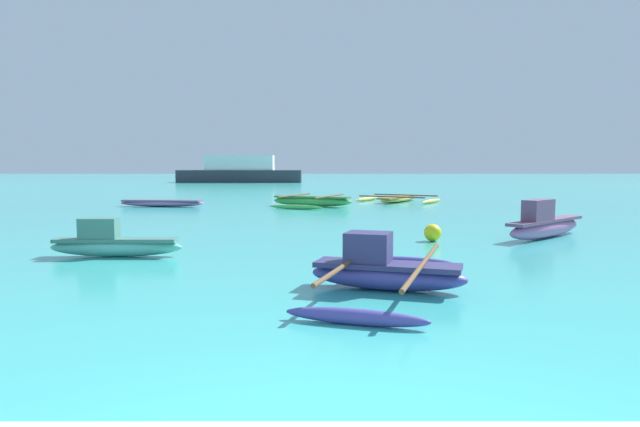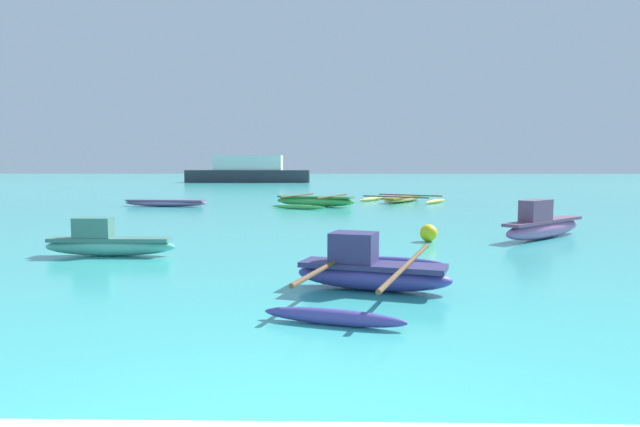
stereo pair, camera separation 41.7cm
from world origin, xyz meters
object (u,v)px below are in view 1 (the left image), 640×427
object	(u,v)px
mooring_buoy_0	(433,233)
distant_ferry	(240,171)
moored_boat_0	(384,271)
moored_boat_3	(312,201)
moored_boat_4	(113,243)
moored_boat_1	(544,224)
moored_boat_5	(162,203)
moored_boat_2	(398,199)

from	to	relation	value
mooring_buoy_0	distant_ferry	xyz separation A→B (m)	(-11.67, 48.33, 0.99)
moored_boat_0	mooring_buoy_0	bearing A→B (deg)	88.98
moored_boat_3	moored_boat_4	world-z (taller)	moored_boat_4
moored_boat_1	mooring_buoy_0	distance (m)	3.18
moored_boat_3	moored_boat_5	distance (m)	6.98
moored_boat_1	distant_ferry	xyz separation A→B (m)	(-14.77, 47.67, 0.84)
moored_boat_0	moored_boat_4	distance (m)	6.28
moored_boat_4	distant_ferry	xyz separation A→B (m)	(-4.41, 50.74, 0.92)
moored_boat_1	moored_boat_5	distance (m)	17.50
moored_boat_1	moored_boat_3	distance (m)	13.10
moored_boat_1	moored_boat_5	size ratio (longest dim) A/B	0.76
moored_boat_4	moored_boat_5	bearing A→B (deg)	101.52
moored_boat_5	distant_ferry	size ratio (longest dim) A/B	0.30
moored_boat_0	mooring_buoy_0	size ratio (longest dim) A/B	10.56
moored_boat_5	mooring_buoy_0	bearing A→B (deg)	-42.86
moored_boat_5	mooring_buoy_0	xyz separation A→B (m)	(10.22, -12.01, 0.04)
moored_boat_2	moored_boat_4	bearing A→B (deg)	-174.82
moored_boat_3	moored_boat_2	bearing A→B (deg)	57.58
moored_boat_1	moored_boat_5	xyz separation A→B (m)	(-13.33, 11.35, -0.19)
moored_boat_3	moored_boat_5	bearing A→B (deg)	-157.34
moored_boat_3	moored_boat_5	xyz separation A→B (m)	(-6.98, -0.12, -0.07)
moored_boat_5	moored_boat_4	bearing A→B (deg)	-71.67
moored_boat_5	mooring_buoy_0	size ratio (longest dim) A/B	9.22
distant_ferry	moored_boat_0	bearing A→B (deg)	-79.70
moored_boat_3	moored_boat_4	xyz separation A→B (m)	(-4.02, -14.54, 0.04)
moored_boat_2	distant_ferry	distance (m)	35.41
moored_boat_3	distant_ferry	xyz separation A→B (m)	(-8.43, 36.20, 0.95)
mooring_buoy_0	moored_boat_4	bearing A→B (deg)	-161.62
moored_boat_4	distant_ferry	distance (m)	50.94
moored_boat_4	distant_ferry	bearing A→B (deg)	94.88
moored_boat_5	moored_boat_2	bearing A→B (deg)	23.07
mooring_buoy_0	moored_boat_3	bearing A→B (deg)	104.95
moored_boat_3	moored_boat_0	bearing A→B (deg)	-63.89
moored_boat_1	moored_boat_2	size ratio (longest dim) A/B	0.67
moored_boat_3	mooring_buoy_0	size ratio (longest dim) A/B	10.16
moored_boat_2	moored_boat_3	size ratio (longest dim) A/B	1.04
mooring_buoy_0	moored_boat_0	bearing A→B (deg)	-108.33
moored_boat_1	mooring_buoy_0	size ratio (longest dim) A/B	7.05
moored_boat_0	moored_boat_5	bearing A→B (deg)	132.68
moored_boat_0	moored_boat_1	bearing A→B (deg)	68.96
mooring_buoy_0	distant_ferry	bearing A→B (deg)	103.57
distant_ferry	mooring_buoy_0	bearing A→B (deg)	-76.43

